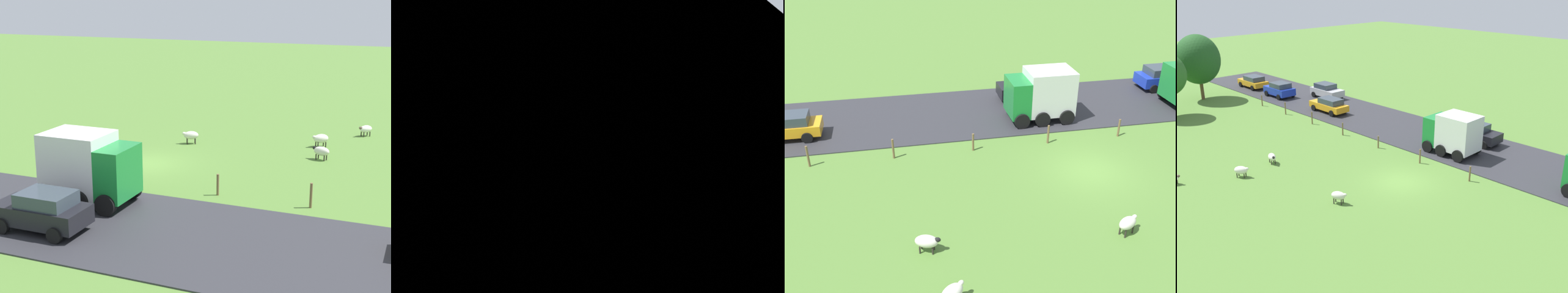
# 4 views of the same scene
# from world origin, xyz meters

# --- Properties ---
(ground_plane) EXTENTS (160.00, 160.00, 0.00)m
(ground_plane) POSITION_xyz_m (0.00, 0.00, 0.00)
(ground_plane) COLOR #517A33
(road_strip) EXTENTS (8.00, 80.00, 0.06)m
(road_strip) POSITION_xyz_m (8.68, 0.00, 0.03)
(road_strip) COLOR #2D2D33
(road_strip) RESTS_ON ground_plane
(sheep_0) EXTENTS (0.79, 1.11, 0.78)m
(sheep_0) POSITION_xyz_m (-4.51, 9.01, 0.52)
(sheep_0) COLOR silver
(sheep_0) RESTS_ON ground_plane
(sheep_1) EXTENTS (0.87, 1.08, 0.82)m
(sheep_1) POSITION_xyz_m (-5.08, 0.62, 0.55)
(sheep_1) COLOR silver
(sheep_1) RESTS_ON ground_plane
(sheep_3) EXTENTS (1.00, 0.99, 0.75)m
(sheep_3) POSITION_xyz_m (-11.37, 10.67, 0.50)
(sheep_3) COLOR white
(sheep_3) RESTS_ON ground_plane
(sheep_4) EXTENTS (1.03, 1.10, 0.82)m
(sheep_4) POSITION_xyz_m (-7.43, 8.42, 0.54)
(sheep_4) COLOR silver
(sheep_4) RESTS_ON ground_plane
(fence_post_0) EXTENTS (0.12, 0.12, 1.11)m
(fence_post_0) POSITION_xyz_m (3.49, -3.30, 0.56)
(fence_post_0) COLOR brown
(fence_post_0) RESTS_ON ground_plane
(fence_post_1) EXTENTS (0.12, 0.12, 1.14)m
(fence_post_1) POSITION_xyz_m (3.49, 1.15, 0.57)
(fence_post_1) COLOR brown
(fence_post_1) RESTS_ON ground_plane
(fence_post_2) EXTENTS (0.12, 0.12, 1.05)m
(fence_post_2) POSITION_xyz_m (3.49, 5.61, 0.53)
(fence_post_2) COLOR brown
(fence_post_2) RESTS_ON ground_plane
(fence_post_3) EXTENTS (0.12, 0.12, 1.17)m
(fence_post_3) POSITION_xyz_m (3.49, 10.06, 0.58)
(fence_post_3) COLOR brown
(fence_post_3) RESTS_ON ground_plane
(fence_post_4) EXTENTS (0.12, 0.12, 1.22)m
(fence_post_4) POSITION_xyz_m (3.49, 14.52, 0.61)
(fence_post_4) COLOR brown
(fence_post_4) RESTS_ON ground_plane
(truck_0) EXTENTS (2.68, 4.11, 3.26)m
(truck_0) POSITION_xyz_m (6.79, 0.59, 1.79)
(truck_0) COLOR #197F33
(truck_0) RESTS_ON road_strip
(truck_1) EXTENTS (2.65, 4.04, 3.61)m
(truck_1) POSITION_xyz_m (7.03, -10.74, 1.92)
(truck_1) COLOR #197F33
(truck_1) RESTS_ON road_strip
(car_2) EXTENTS (2.07, 3.85, 1.65)m
(car_2) POSITION_xyz_m (10.30, 0.60, 0.91)
(car_2) COLOR black
(car_2) RESTS_ON road_strip
(car_4) EXTENTS (2.12, 3.91, 1.65)m
(car_4) POSITION_xyz_m (10.34, -10.29, 0.91)
(car_4) COLOR #1933B2
(car_4) RESTS_ON road_strip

